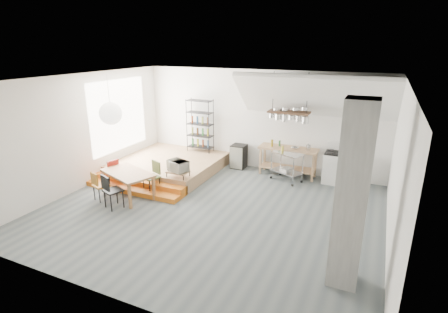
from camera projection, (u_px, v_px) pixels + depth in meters
The scene contains 26 objects.
floor at pixel (211, 210), 8.72m from camera, with size 8.00×8.00×0.00m, color #515A5D.
wall_back at pixel (259, 120), 11.25m from camera, with size 8.00×0.04×3.20m, color silver.
wall_left at pixel (83, 132), 9.80m from camera, with size 0.04×7.00×3.20m, color silver.
wall_right at pixel (398, 174), 6.65m from camera, with size 0.04×7.00×3.20m, color silver.
ceiling at pixel (209, 80), 7.73m from camera, with size 8.00×7.00×0.02m, color white.
slope_ceiling at pixel (314, 97), 9.73m from camera, with size 4.40×1.80×0.15m, color white.
window_pane at pixel (119, 115), 11.03m from camera, with size 0.02×2.50×2.20m, color white.
platform at pixel (170, 165), 11.37m from camera, with size 3.00×3.00×0.40m, color #A17D50.
step_lower at pixel (132, 190), 9.72m from camera, with size 3.00×0.35×0.13m, color #C46217.
step_upper at pixel (139, 184), 10.01m from camera, with size 3.00×0.35×0.27m, color #C46217.
concrete_column at pixel (352, 197), 5.62m from camera, with size 0.50×0.50×3.20m, color gray.
kitchen_counter at pixel (288, 156), 10.82m from camera, with size 1.80×0.60×0.91m.
stove at pixel (334, 167), 10.31m from camera, with size 0.60×0.60×1.18m.
pot_rack at pixel (290, 115), 10.19m from camera, with size 1.20×0.50×1.43m.
wire_shelving at pixel (200, 125), 11.87m from camera, with size 0.88×0.38×1.80m.
microwave_shelf at pixel (178, 172), 9.75m from camera, with size 0.60×0.40×0.16m.
paper_lantern at pixel (111, 114), 9.21m from camera, with size 0.60×0.60×0.60m, color white.
dining_table at pixel (127, 175), 9.29m from camera, with size 1.69×1.31×0.71m.
chair_mustard at pixel (99, 184), 9.10m from camera, with size 0.46×0.46×0.79m.
chair_black at pixel (110, 189), 8.64m from camera, with size 0.53×0.53×0.90m.
chair_olive at pixel (153, 174), 9.65m from camera, with size 0.52×0.52×0.88m.
chair_red at pixel (112, 171), 9.95m from camera, with size 0.46×0.46×0.84m.
rolling_cart at pixel (287, 163), 10.41m from camera, with size 1.02×0.82×0.89m.
mini_fridge at pixel (239, 156), 11.59m from camera, with size 0.46×0.46×0.79m, color black.
microwave at pixel (178, 166), 9.69m from camera, with size 0.57×0.38×0.31m, color beige.
bowl at pixel (295, 148), 10.59m from camera, with size 0.24×0.24×0.06m, color silver.
Camera 1 is at (3.56, -7.04, 3.96)m, focal length 28.00 mm.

